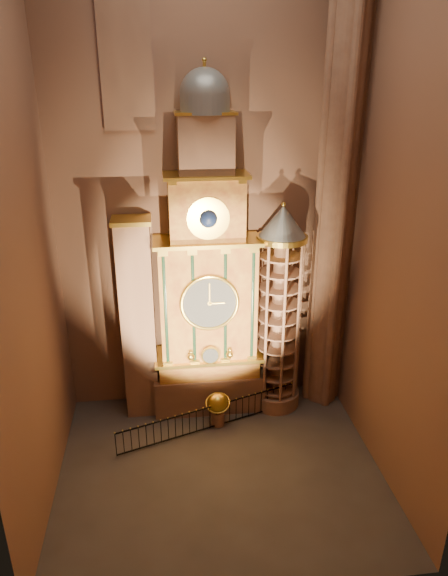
{
  "coord_description": "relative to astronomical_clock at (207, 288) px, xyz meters",
  "views": [
    {
      "loc": [
        -2.07,
        -17.76,
        16.05
      ],
      "look_at": [
        0.56,
        3.0,
        7.43
      ],
      "focal_mm": 32.0,
      "sensor_mm": 36.0,
      "label": 1
    }
  ],
  "objects": [
    {
      "name": "wall_left",
      "position": [
        -7.0,
        -4.96,
        4.32
      ],
      "size": [
        0.0,
        22.0,
        22.0
      ],
      "primitive_type": "plane",
      "rotation": [
        1.57,
        0.0,
        1.57
      ],
      "color": "brown",
      "rests_on": "floor"
    },
    {
      "name": "wall_right",
      "position": [
        7.0,
        -4.96,
        4.32
      ],
      "size": [
        0.0,
        22.0,
        22.0
      ],
      "primitive_type": "plane",
      "rotation": [
        1.57,
        0.0,
        -1.57
      ],
      "color": "brown",
      "rests_on": "floor"
    },
    {
      "name": "stair_turret",
      "position": [
        3.5,
        -0.26,
        -1.41
      ],
      "size": [
        2.5,
        2.5,
        10.8
      ],
      "color": "#8C634C",
      "rests_on": "floor"
    },
    {
      "name": "astronomical_clock",
      "position": [
        0.0,
        0.0,
        0.0
      ],
      "size": [
        5.6,
        2.41,
        16.7
      ],
      "color": "#8C634C",
      "rests_on": "floor"
    },
    {
      "name": "stained_glass_window",
      "position": [
        -3.2,
        0.95,
        9.82
      ],
      "size": [
        2.2,
        0.14,
        5.2
      ],
      "color": "navy",
      "rests_on": "wall_back"
    },
    {
      "name": "floor",
      "position": [
        0.0,
        -4.96,
        -6.68
      ],
      "size": [
        14.0,
        14.0,
        0.0
      ],
      "primitive_type": "plane",
      "color": "#383330",
      "rests_on": "ground"
    },
    {
      "name": "gothic_pier",
      "position": [
        6.1,
        0.04,
        4.32
      ],
      "size": [
        2.04,
        2.04,
        22.0
      ],
      "color": "#8C634C",
      "rests_on": "floor"
    },
    {
      "name": "wall_back",
      "position": [
        0.0,
        1.04,
        4.32
      ],
      "size": [
        22.0,
        0.0,
        22.0
      ],
      "primitive_type": "plane",
      "rotation": [
        1.57,
        0.0,
        0.0
      ],
      "color": "brown",
      "rests_on": "floor"
    },
    {
      "name": "portrait_tower",
      "position": [
        -3.4,
        0.02,
        -1.53
      ],
      "size": [
        1.8,
        1.6,
        10.2
      ],
      "color": "#8C634C",
      "rests_on": "floor"
    },
    {
      "name": "iron_railing",
      "position": [
        -0.15,
        -2.1,
        -6.0
      ],
      "size": [
        8.85,
        3.0,
        1.25
      ],
      "color": "black",
      "rests_on": "floor"
    },
    {
      "name": "celestial_globe",
      "position": [
        0.27,
        -1.76,
        -5.62
      ],
      "size": [
        1.47,
        1.42,
        1.77
      ],
      "color": "#8C634C",
      "rests_on": "floor"
    }
  ]
}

